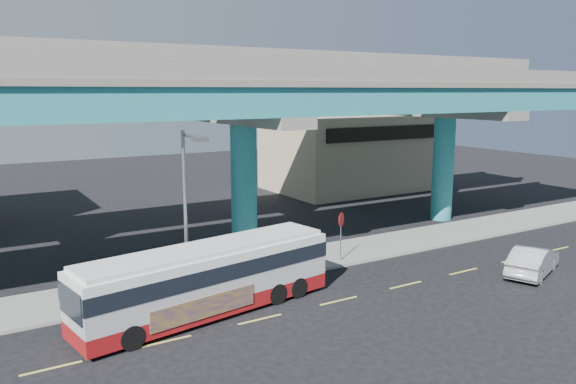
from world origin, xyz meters
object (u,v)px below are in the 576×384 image
stop_sign (341,226)px  transit_bus (208,277)px  sedan (533,260)px  street_lamp (189,190)px

stop_sign → transit_bus: bearing=-173.9°
sedan → street_lamp: bearing=48.2°
transit_bus → street_lamp: size_ratio=1.57×
transit_bus → street_lamp: bearing=78.8°
sedan → stop_sign: 9.88m
street_lamp → stop_sign: size_ratio=2.76×
sedan → stop_sign: stop_sign is taller
transit_bus → sedan: size_ratio=2.42×
transit_bus → sedan: transit_bus is taller
transit_bus → sedan: 16.59m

